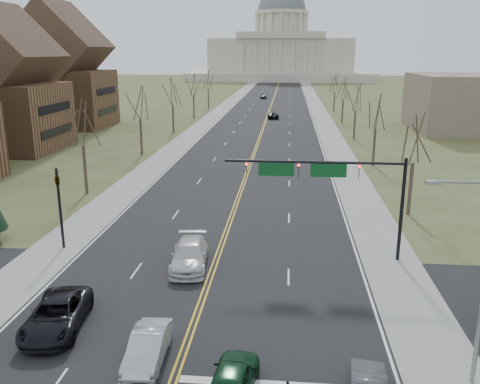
% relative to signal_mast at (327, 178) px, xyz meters
% --- Properties ---
extents(ground, '(600.00, 600.00, 0.00)m').
position_rel_signal_mast_xyz_m(ground, '(-7.45, -13.50, -5.76)').
color(ground, '#474A25').
rests_on(ground, ground).
extents(road, '(20.00, 380.00, 0.01)m').
position_rel_signal_mast_xyz_m(road, '(-7.45, 96.50, -5.76)').
color(road, black).
rests_on(road, ground).
extents(cross_road, '(120.00, 14.00, 0.01)m').
position_rel_signal_mast_xyz_m(cross_road, '(-7.45, -7.50, -5.76)').
color(cross_road, black).
rests_on(cross_road, ground).
extents(sidewalk_left, '(4.00, 380.00, 0.03)m').
position_rel_signal_mast_xyz_m(sidewalk_left, '(-19.45, 96.50, -5.75)').
color(sidewalk_left, gray).
rests_on(sidewalk_left, ground).
extents(sidewalk_right, '(4.00, 380.00, 0.03)m').
position_rel_signal_mast_xyz_m(sidewalk_right, '(4.55, 96.50, -5.75)').
color(sidewalk_right, gray).
rests_on(sidewalk_right, ground).
extents(center_line, '(0.42, 380.00, 0.01)m').
position_rel_signal_mast_xyz_m(center_line, '(-7.45, 96.50, -5.75)').
color(center_line, gold).
rests_on(center_line, road).
extents(edge_line_left, '(0.15, 380.00, 0.01)m').
position_rel_signal_mast_xyz_m(edge_line_left, '(-17.25, 96.50, -5.75)').
color(edge_line_left, silver).
rests_on(edge_line_left, road).
extents(edge_line_right, '(0.15, 380.00, 0.01)m').
position_rel_signal_mast_xyz_m(edge_line_right, '(2.35, 96.50, -5.75)').
color(edge_line_right, silver).
rests_on(edge_line_right, road).
extents(capitol, '(90.00, 60.00, 50.00)m').
position_rel_signal_mast_xyz_m(capitol, '(-7.45, 236.41, 8.44)').
color(capitol, beige).
rests_on(capitol, ground).
extents(signal_mast, '(12.12, 0.44, 7.20)m').
position_rel_signal_mast_xyz_m(signal_mast, '(0.00, 0.00, 0.00)').
color(signal_mast, black).
rests_on(signal_mast, ground).
extents(signal_left, '(0.32, 0.36, 6.00)m').
position_rel_signal_mast_xyz_m(signal_left, '(-18.95, 0.00, -2.05)').
color(signal_left, black).
rests_on(signal_left, ground).
extents(street_light, '(2.90, 0.25, 9.07)m').
position_rel_signal_mast_xyz_m(street_light, '(5.29, -13.50, -0.54)').
color(street_light, gray).
rests_on(street_light, ground).
extents(tree_r_0, '(3.74, 3.74, 8.50)m').
position_rel_signal_mast_xyz_m(tree_r_0, '(8.05, 10.50, 0.79)').
color(tree_r_0, '#393022').
rests_on(tree_r_0, ground).
extents(tree_l_0, '(3.96, 3.96, 9.00)m').
position_rel_signal_mast_xyz_m(tree_l_0, '(-22.95, 14.50, 1.18)').
color(tree_l_0, '#393022').
rests_on(tree_l_0, ground).
extents(tree_r_1, '(3.74, 3.74, 8.50)m').
position_rel_signal_mast_xyz_m(tree_r_1, '(8.05, 30.50, 0.79)').
color(tree_r_1, '#393022').
rests_on(tree_r_1, ground).
extents(tree_l_1, '(3.96, 3.96, 9.00)m').
position_rel_signal_mast_xyz_m(tree_l_1, '(-22.95, 34.50, 1.18)').
color(tree_l_1, '#393022').
rests_on(tree_l_1, ground).
extents(tree_r_2, '(3.74, 3.74, 8.50)m').
position_rel_signal_mast_xyz_m(tree_r_2, '(8.05, 50.50, 0.79)').
color(tree_r_2, '#393022').
rests_on(tree_r_2, ground).
extents(tree_l_2, '(3.96, 3.96, 9.00)m').
position_rel_signal_mast_xyz_m(tree_l_2, '(-22.95, 54.50, 1.18)').
color(tree_l_2, '#393022').
rests_on(tree_l_2, ground).
extents(tree_r_3, '(3.74, 3.74, 8.50)m').
position_rel_signal_mast_xyz_m(tree_r_3, '(8.05, 70.50, 0.79)').
color(tree_r_3, '#393022').
rests_on(tree_r_3, ground).
extents(tree_l_3, '(3.96, 3.96, 9.00)m').
position_rel_signal_mast_xyz_m(tree_l_3, '(-22.95, 74.50, 1.18)').
color(tree_l_3, '#393022').
rests_on(tree_l_3, ground).
extents(tree_r_4, '(3.74, 3.74, 8.50)m').
position_rel_signal_mast_xyz_m(tree_r_4, '(8.05, 90.50, 0.79)').
color(tree_r_4, '#393022').
rests_on(tree_r_4, ground).
extents(tree_l_4, '(3.96, 3.96, 9.00)m').
position_rel_signal_mast_xyz_m(tree_l_4, '(-22.95, 94.50, 1.18)').
color(tree_l_4, '#393022').
rests_on(tree_l_4, ground).
extents(bldg_left_mid, '(15.10, 14.28, 20.75)m').
position_rel_signal_mast_xyz_m(bldg_left_mid, '(-43.44, 36.50, 2.78)').
color(bldg_left_mid, brown).
rests_on(bldg_left_mid, ground).
extents(bldg_left_far, '(17.10, 14.28, 23.25)m').
position_rel_signal_mast_xyz_m(bldg_left_far, '(-45.44, 60.50, 3.78)').
color(bldg_left_far, brown).
rests_on(bldg_left_far, ground).
extents(car_nb_inner_lead, '(2.27, 4.70, 1.54)m').
position_rel_signal_mast_xyz_m(car_nb_inner_lead, '(-4.76, -15.38, -4.98)').
color(car_nb_inner_lead, '#0B331A').
rests_on(car_nb_inner_lead, road).
extents(car_sb_inner_lead, '(1.69, 4.46, 1.45)m').
position_rel_signal_mast_xyz_m(car_sb_inner_lead, '(-8.92, -13.31, -5.02)').
color(car_sb_inner_lead, '#B0B3B9').
rests_on(car_sb_inner_lead, road).
extents(car_sb_outer_lead, '(3.39, 6.03, 1.59)m').
position_rel_signal_mast_xyz_m(car_sb_outer_lead, '(-14.40, -10.95, -4.95)').
color(car_sb_outer_lead, black).
rests_on(car_sb_outer_lead, road).
extents(car_sb_inner_second, '(2.88, 5.90, 1.65)m').
position_rel_signal_mast_xyz_m(car_sb_inner_second, '(-9.05, -2.51, -4.92)').
color(car_sb_inner_second, silver).
rests_on(car_sb_inner_second, road).
extents(car_far_nb, '(2.68, 5.06, 1.35)m').
position_rel_signal_mast_xyz_m(car_far_nb, '(-6.04, 76.20, -5.07)').
color(car_far_nb, black).
rests_on(car_far_nb, road).
extents(car_far_sb, '(2.36, 5.00, 1.65)m').
position_rel_signal_mast_xyz_m(car_far_sb, '(-10.53, 124.17, -4.92)').
color(car_far_sb, '#45494C').
rests_on(car_far_sb, road).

